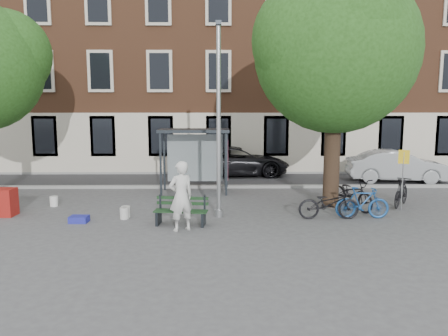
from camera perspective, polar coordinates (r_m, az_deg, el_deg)
name	(u,v)px	position (r m, az deg, el deg)	size (l,w,h in m)	color
ground	(219,217)	(14.20, -0.68, -6.38)	(90.00, 90.00, 0.00)	#4C4C4F
road	(219,180)	(21.05, -0.70, -1.59)	(40.00, 4.00, 0.01)	#28282B
curb_near	(219,187)	(19.07, -0.70, -2.44)	(40.00, 0.25, 0.12)	gray
curb_far	(219,173)	(23.02, -0.71, -0.61)	(40.00, 0.25, 0.12)	gray
building_row	(218,48)	(26.97, -0.74, 15.46)	(30.00, 8.00, 14.00)	brown
lamppost	(219,131)	(13.77, -0.70, 4.90)	(0.28, 0.35, 6.11)	#9EA0A3
tree_right	(337,44)	(15.79, 14.55, 15.36)	(5.76, 5.60, 8.20)	black
bus_shelter	(204,146)	(17.94, -2.65, 2.87)	(2.85, 1.45, 2.62)	#1E2328
painter	(181,196)	(12.52, -5.63, -3.67)	(0.73, 0.48, 2.02)	silver
bench	(181,212)	(13.26, -5.61, -5.78)	(1.65, 0.72, 0.82)	#1E2328
bike_a	(329,203)	(14.20, 13.52, -4.53)	(0.67, 1.91, 1.01)	black
bike_b	(362,203)	(14.56, 17.60, -4.35)	(0.48, 1.69, 1.02)	#19498D
bike_c	(352,193)	(15.78, 16.39, -3.19)	(0.73, 2.10, 1.10)	black
bike_d	(401,192)	(16.77, 22.14, -2.93)	(0.48, 1.72, 1.03)	black
car_dark	(236,161)	(22.34, 1.61, 0.90)	(2.48, 5.39, 1.50)	black
car_silver	(397,166)	(22.03, 21.66, 0.22)	(1.58, 4.54, 1.49)	#9EA1A5
red_stand	(1,202)	(15.98, -27.13, -4.00)	(0.90, 0.60, 0.90)	maroon
blue_crate	(79,219)	(14.23, -18.41, -6.36)	(0.55, 0.40, 0.20)	#22259C
bucket_a	(124,213)	(14.26, -12.88, -5.78)	(0.28, 0.28, 0.36)	silver
bucket_b	(126,212)	(14.45, -12.72, -5.60)	(0.28, 0.28, 0.36)	silver
bucket_c	(54,201)	(16.77, -21.33, -4.06)	(0.28, 0.28, 0.36)	white
notice_sign	(403,166)	(16.05, 22.39, 0.27)	(0.34, 0.18, 2.07)	#9EA0A3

